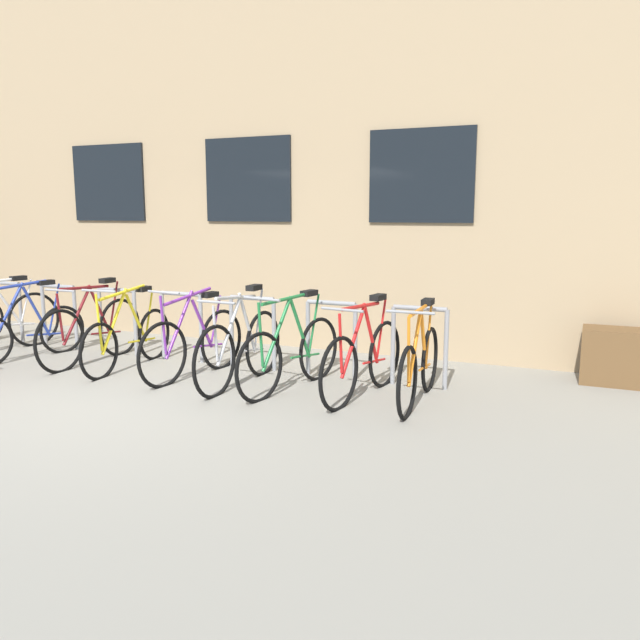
{
  "coord_description": "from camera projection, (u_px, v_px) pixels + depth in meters",
  "views": [
    {
      "loc": [
        4.41,
        -4.52,
        1.83
      ],
      "look_at": [
        1.75,
        1.6,
        0.69
      ],
      "focal_mm": 35.73,
      "sensor_mm": 36.0,
      "label": 1
    }
  ],
  "objects": [
    {
      "name": "ground_plane",
      "position": [
        87.0,
        404.0,
        6.12
      ],
      "size": [
        42.0,
        42.0,
        0.0
      ],
      "primitive_type": "plane",
      "color": "gray"
    },
    {
      "name": "storefront_building",
      "position": [
        326.0,
        132.0,
        10.93
      ],
      "size": [
        28.0,
        5.45,
        6.35
      ],
      "color": "tan",
      "rests_on": "ground"
    },
    {
      "name": "planter_box",
      "position": [
        616.0,
        356.0,
        6.81
      ],
      "size": [
        0.7,
        0.44,
        0.6
      ],
      "primitive_type": "cube",
      "color": "brown",
      "rests_on": "ground"
    },
    {
      "name": "bicycle_green",
      "position": [
        291.0,
        353.0,
        6.59
      ],
      "size": [
        0.49,
        1.7,
        1.04
      ],
      "color": "black",
      "rests_on": "ground"
    },
    {
      "name": "bicycle_red",
      "position": [
        364.0,
        359.0,
        6.33
      ],
      "size": [
        0.44,
        1.68,
        1.02
      ],
      "color": "black",
      "rests_on": "ground"
    },
    {
      "name": "bicycle_blue",
      "position": [
        26.0,
        330.0,
        7.97
      ],
      "size": [
        0.52,
        1.58,
        1.03
      ],
      "color": "black",
      "rests_on": "ground"
    },
    {
      "name": "bicycle_orange",
      "position": [
        419.0,
        365.0,
        6.13
      ],
      "size": [
        0.44,
        1.65,
        1.0
      ],
      "color": "black",
      "rests_on": "ground"
    },
    {
      "name": "bicycle_maroon",
      "position": [
        92.0,
        330.0,
        7.77
      ],
      "size": [
        0.44,
        1.75,
        1.03
      ],
      "color": "black",
      "rests_on": "ground"
    },
    {
      "name": "bicycle_silver",
      "position": [
        241.0,
        348.0,
        6.77
      ],
      "size": [
        0.44,
        1.73,
        1.06
      ],
      "color": "black",
      "rests_on": "ground"
    },
    {
      "name": "bicycle_purple",
      "position": [
        194.0,
        343.0,
        7.1
      ],
      "size": [
        0.44,
        1.66,
        1.03
      ],
      "color": "black",
      "rests_on": "ground"
    },
    {
      "name": "bicycle_yellow",
      "position": [
        128.0,
        337.0,
        7.51
      ],
      "size": [
        0.44,
        1.71,
        1.01
      ],
      "color": "black",
      "rests_on": "ground"
    },
    {
      "name": "bike_rack",
      "position": [
        181.0,
        319.0,
        7.84
      ],
      "size": [
        6.62,
        0.05,
        0.86
      ],
      "color": "gray",
      "rests_on": "ground"
    }
  ]
}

